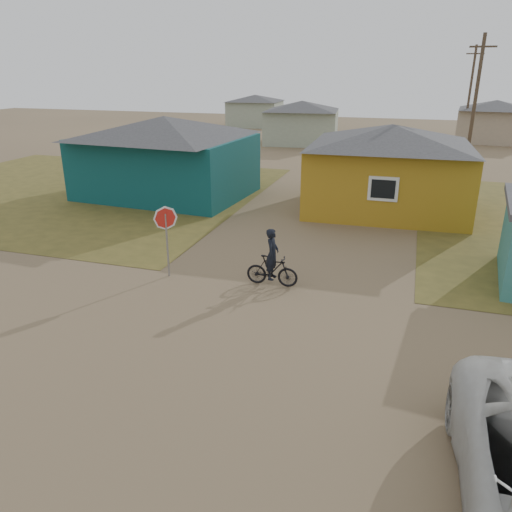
{
  "coord_description": "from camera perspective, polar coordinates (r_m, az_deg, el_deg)",
  "views": [
    {
      "loc": [
        3.52,
        -9.47,
        6.26
      ],
      "look_at": [
        -0.39,
        3.0,
        1.3
      ],
      "focal_mm": 35.0,
      "sensor_mm": 36.0,
      "label": 1
    }
  ],
  "objects": [
    {
      "name": "ground",
      "position": [
        11.89,
        -2.57,
        -11.02
      ],
      "size": [
        120.0,
        120.0,
        0.0
      ],
      "primitive_type": "plane",
      "color": "#7D6648"
    },
    {
      "name": "grass_nw",
      "position": [
        29.17,
        -20.18,
        7.13
      ],
      "size": [
        20.0,
        18.0,
        0.0
      ],
      "primitive_type": "cube",
      "color": "brown",
      "rests_on": "ground"
    },
    {
      "name": "house_teal",
      "position": [
        26.27,
        -10.26,
        11.24
      ],
      "size": [
        8.93,
        7.08,
        4.0
      ],
      "color": "#0B3B3E",
      "rests_on": "ground"
    },
    {
      "name": "house_yellow",
      "position": [
        23.88,
        14.92,
        9.82
      ],
      "size": [
        7.72,
        6.76,
        3.9
      ],
      "color": "#A87B19",
      "rests_on": "ground"
    },
    {
      "name": "house_pale_west",
      "position": [
        44.72,
        5.23,
        15.04
      ],
      "size": [
        7.04,
        6.15,
        3.6
      ],
      "color": "#98A38C",
      "rests_on": "ground"
    },
    {
      "name": "house_beige_east",
      "position": [
        50.09,
        25.58,
        13.79
      ],
      "size": [
        6.95,
        6.05,
        3.6
      ],
      "color": "tan",
      "rests_on": "ground"
    },
    {
      "name": "house_pale_north",
      "position": [
        58.35,
        -0.1,
        16.34
      ],
      "size": [
        6.28,
        5.81,
        3.4
      ],
      "color": "#98A38C",
      "rests_on": "ground"
    },
    {
      "name": "utility_pole_near",
      "position": [
        31.68,
        23.67,
        15.28
      ],
      "size": [
        1.4,
        0.2,
        8.0
      ],
      "color": "#4A3A2C",
      "rests_on": "ground"
    },
    {
      "name": "utility_pole_far",
      "position": [
        47.69,
        23.22,
        16.64
      ],
      "size": [
        1.4,
        0.2,
        8.0
      ],
      "color": "#4A3A2C",
      "rests_on": "ground"
    },
    {
      "name": "stop_sign",
      "position": [
        15.65,
        -10.26,
        3.51
      ],
      "size": [
        0.73,
        0.27,
        2.3
      ],
      "color": "gray",
      "rests_on": "ground"
    },
    {
      "name": "cyclist",
      "position": [
        15.08,
        1.85,
        -1.05
      ],
      "size": [
        1.61,
        0.58,
        1.8
      ],
      "color": "black",
      "rests_on": "ground"
    }
  ]
}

